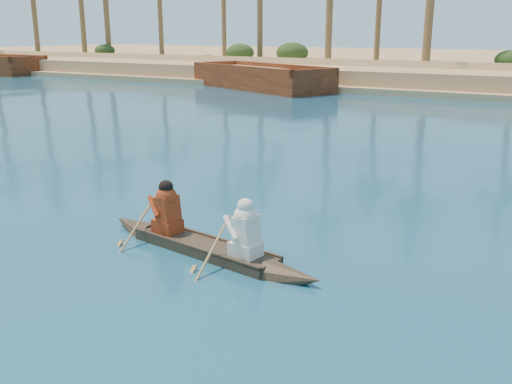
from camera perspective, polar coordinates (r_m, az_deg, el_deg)
The scene contains 5 objects.
ground at distance 14.11m, azimuth -1.72°, elevation 0.54°, with size 160.00×160.00×0.00m, color navy.
sandy_embankment at distance 58.96m, azimuth 23.66°, elevation 11.40°, with size 150.00×51.00×1.50m.
shrub_cluster at distance 43.71m, azimuth 21.13°, elevation 11.46°, with size 100.00×6.00×2.40m, color #253D16, non-canonical shape.
canoe at distance 9.91m, azimuth -5.18°, elevation -4.67°, with size 4.81×1.33×1.31m.
barge_mid at distance 38.78m, azimuth 0.44°, elevation 11.25°, with size 11.64×7.80×1.85m.
Camera 1 is at (7.22, -11.54, 3.70)m, focal length 40.00 mm.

